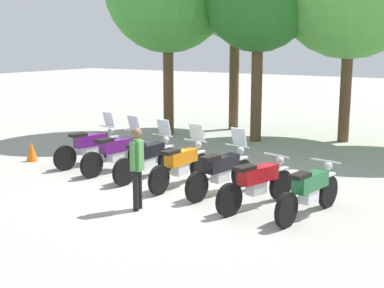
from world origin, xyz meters
name	(u,v)px	position (x,y,z in m)	size (l,w,h in m)	color
ground_plane	(180,186)	(0.00, 0.00, 0.00)	(80.00, 80.00, 0.00)	#9E9B93
motorcycle_0	(91,146)	(-3.18, 0.50, 0.52)	(0.72, 2.17, 1.37)	black
motorcycle_1	(117,152)	(-2.12, 0.31, 0.52)	(0.66, 2.19, 1.37)	black
motorcycle_2	(148,157)	(-1.06, 0.19, 0.52)	(0.62, 2.19, 1.37)	black
motorcycle_3	(181,164)	(0.00, 0.04, 0.52)	(0.62, 2.19, 1.37)	black
motorcycle_4	(221,170)	(1.07, 0.00, 0.52)	(0.68, 2.18, 1.37)	black
motorcycle_5	(257,183)	(2.13, -0.45, 0.50)	(0.81, 2.14, 0.99)	black
motorcycle_6	(309,190)	(3.19, -0.43, 0.50)	(0.70, 2.18, 0.99)	black
person_0	(137,163)	(0.23, -1.84, 0.94)	(0.26, 0.41, 1.62)	black
traffic_cone	(32,151)	(-4.89, -0.03, 0.28)	(0.32, 0.32, 0.55)	orange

